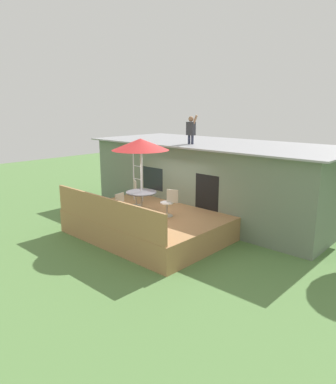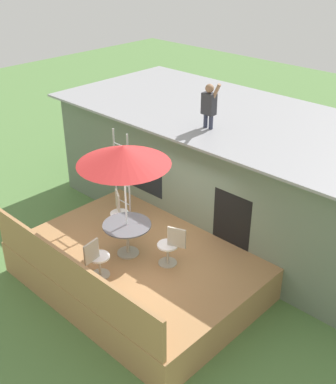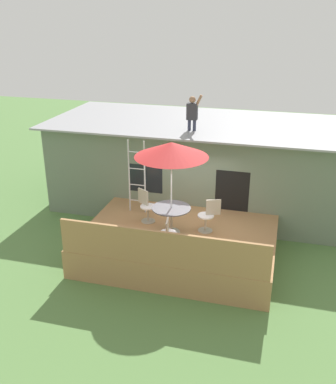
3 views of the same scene
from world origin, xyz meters
TOP-DOWN VIEW (x-y plane):
  - ground_plane at (0.00, 0.00)m, footprint 40.00×40.00m
  - house at (0.00, 3.60)m, footprint 10.50×4.50m
  - deck at (0.00, 0.00)m, footprint 5.18×3.95m
  - deck_railing at (0.00, -1.93)m, footprint 5.08×0.08m
  - patio_table at (-0.19, -0.26)m, footprint 1.04×1.04m
  - patio_umbrella at (-0.19, -0.26)m, footprint 1.90×1.90m
  - step_ladder at (-1.51, 0.79)m, footprint 0.52×0.04m
  - person_figure at (-0.25, 2.43)m, footprint 0.47×0.20m
  - patio_chair_left at (-1.07, 0.26)m, footprint 0.57×0.44m
  - patio_chair_right at (0.75, 0.10)m, footprint 0.60×0.44m
  - patio_chair_near at (-0.02, -1.25)m, footprint 0.44×0.62m

SIDE VIEW (x-z plane):
  - ground_plane at x=0.00m, z-range 0.00..0.00m
  - deck at x=0.00m, z-range 0.00..0.80m
  - deck_railing at x=0.00m, z-range 0.80..1.70m
  - patio_chair_left at x=-1.07m, z-range 0.80..1.72m
  - patio_chair_right at x=0.75m, z-range 0.80..1.72m
  - patio_chair_near at x=-0.02m, z-range 0.80..1.72m
  - patio_table at x=-0.19m, z-range 1.01..1.76m
  - house at x=0.00m, z-range 0.01..2.96m
  - step_ladder at x=-1.51m, z-range 0.80..3.00m
  - patio_umbrella at x=-0.19m, z-range 1.88..4.42m
  - person_figure at x=-0.25m, z-range 3.01..4.12m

